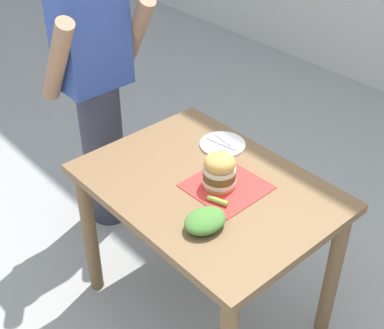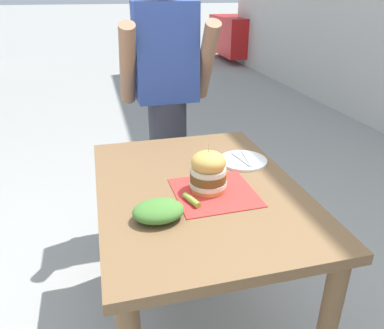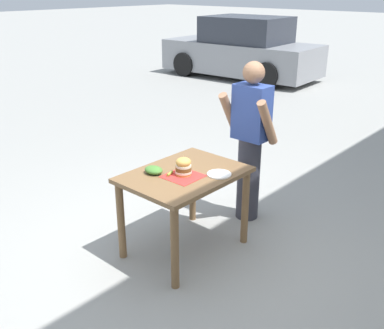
# 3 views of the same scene
# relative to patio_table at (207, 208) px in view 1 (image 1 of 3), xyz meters

# --- Properties ---
(ground_plane) EXTENTS (80.00, 80.00, 0.00)m
(ground_plane) POSITION_rel_patio_table_xyz_m (0.00, 0.00, -0.66)
(ground_plane) COLOR #9E9E99
(patio_table) EXTENTS (0.80, 1.09, 0.80)m
(patio_table) POSITION_rel_patio_table_xyz_m (0.00, 0.00, 0.00)
(patio_table) COLOR brown
(patio_table) RESTS_ON ground
(serving_paper) EXTENTS (0.31, 0.31, 0.00)m
(serving_paper) POSITION_rel_patio_table_xyz_m (0.05, -0.07, 0.14)
(serving_paper) COLOR red
(serving_paper) RESTS_ON patio_table
(sandwich) EXTENTS (0.15, 0.15, 0.20)m
(sandwich) POSITION_rel_patio_table_xyz_m (0.03, -0.04, 0.22)
(sandwich) COLOR gold
(sandwich) RESTS_ON serving_paper
(pickle_spear) EXTENTS (0.05, 0.09, 0.02)m
(pickle_spear) POSITION_rel_patio_table_xyz_m (-0.06, -0.13, 0.15)
(pickle_spear) COLOR #8EA83D
(pickle_spear) RESTS_ON serving_paper
(side_plate_with_forks) EXTENTS (0.22, 0.22, 0.02)m
(side_plate_with_forks) POSITION_rel_patio_table_xyz_m (0.26, 0.17, 0.15)
(side_plate_with_forks) COLOR white
(side_plate_with_forks) RESTS_ON patio_table
(side_salad) EXTENTS (0.18, 0.14, 0.07)m
(side_salad) POSITION_rel_patio_table_xyz_m (-0.20, -0.20, 0.17)
(side_salad) COLOR #477F33
(side_salad) RESTS_ON patio_table
(diner_across_table) EXTENTS (0.55, 0.35, 1.69)m
(diner_across_table) POSITION_rel_patio_table_xyz_m (0.06, 0.93, 0.23)
(diner_across_table) COLOR #33333D
(diner_across_table) RESTS_ON ground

